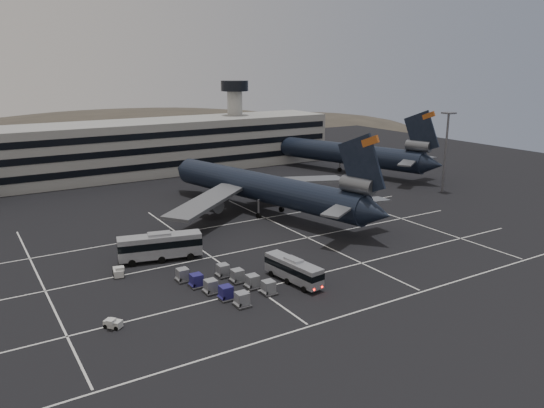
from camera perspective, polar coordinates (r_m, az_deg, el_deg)
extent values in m
plane|color=black|center=(81.66, -1.46, -5.80)|extent=(260.00, 260.00, 0.00)
cube|color=silver|center=(65.12, 8.51, -11.59)|extent=(90.00, 0.25, 0.01)
cube|color=silver|center=(73.78, 2.48, -8.14)|extent=(90.00, 0.25, 0.01)
cube|color=silver|center=(84.93, -2.82, -4.98)|extent=(90.00, 0.25, 0.01)
cube|color=silver|center=(96.82, -6.82, -2.55)|extent=(90.00, 0.25, 0.01)
cube|color=silver|center=(78.16, -23.44, -8.07)|extent=(0.25, 55.00, 0.01)
cube|color=silver|center=(84.12, -7.08, -5.28)|extent=(0.25, 55.00, 0.01)
cube|color=silver|center=(92.50, 3.12, -3.30)|extent=(0.25, 55.00, 0.01)
cube|color=silver|center=(106.06, 12.96, -1.27)|extent=(0.25, 55.00, 0.01)
cube|color=gray|center=(145.00, -15.97, 5.66)|extent=(120.00, 18.00, 14.00)
cube|color=black|center=(137.00, -14.82, 3.74)|extent=(118.00, 0.20, 1.60)
cube|color=black|center=(136.32, -14.94, 5.39)|extent=(118.00, 0.20, 1.60)
cube|color=black|center=(135.79, -15.04, 6.93)|extent=(118.00, 0.20, 1.60)
cylinder|color=gray|center=(159.11, -3.98, 8.43)|extent=(4.40, 4.40, 22.00)
cylinder|color=black|center=(158.23, -4.05, 12.57)|extent=(8.00, 8.00, 3.00)
ellipsoid|color=#38332B|center=(249.43, -15.24, 4.61)|extent=(252.00, 180.00, 44.00)
ellipsoid|color=#38332B|center=(281.35, 0.58, 7.18)|extent=(168.00, 120.00, 24.00)
cylinder|color=slate|center=(127.39, 18.16, 5.20)|extent=(0.50, 0.50, 18.00)
cube|color=slate|center=(126.29, 18.49, 9.26)|extent=(2.40, 2.40, 0.35)
cylinder|color=black|center=(104.21, -0.97, 1.78)|extent=(17.02, 47.93, 5.60)
cone|color=black|center=(123.85, -9.52, 3.69)|extent=(6.52, 5.72, 5.60)
cone|color=black|center=(87.89, 11.25, -1.01)|extent=(6.10, 6.07, 5.04)
cube|color=black|center=(88.10, 9.59, 4.06)|extent=(2.77, 9.31, 10.97)
cube|color=#AD5017|center=(86.59, 10.53, 6.65)|extent=(1.31, 3.27, 2.24)
cylinder|color=#595B60|center=(89.05, 9.24, 2.02)|extent=(4.07, 6.47, 2.70)
cube|color=slate|center=(86.89, 7.26, -0.61)|extent=(8.15, 6.16, 0.87)
cube|color=slate|center=(93.52, 10.40, 0.38)|extent=(7.61, 3.46, 0.87)
cube|color=slate|center=(97.82, -7.02, 0.31)|extent=(21.04, 17.37, 1.75)
cylinder|color=#595B60|center=(102.33, -6.73, -0.01)|extent=(3.95, 5.99, 2.70)
cube|color=slate|center=(114.57, 2.79, 2.56)|extent=(22.55, 8.52, 1.75)
cylinder|color=#595B60|center=(114.78, 0.67, 1.73)|extent=(3.95, 5.99, 2.70)
cylinder|color=slate|center=(116.06, -6.29, 1.53)|extent=(0.44, 0.44, 3.00)
cylinder|color=black|center=(116.45, -6.27, 0.74)|extent=(0.75, 1.19, 1.10)
cylinder|color=slate|center=(101.39, -1.46, -0.35)|extent=(0.44, 0.44, 3.00)
cylinder|color=black|center=(101.84, -1.45, -1.24)|extent=(0.75, 1.19, 1.10)
cylinder|color=slate|center=(105.78, 1.03, 0.30)|extent=(0.44, 0.44, 3.00)
cylinder|color=black|center=(106.21, 1.03, -0.56)|extent=(0.75, 1.19, 1.10)
cylinder|color=black|center=(146.29, 7.35, 5.48)|extent=(20.49, 47.31, 5.60)
cone|color=black|center=(161.76, -0.51, 6.50)|extent=(6.74, 6.04, 5.60)
cone|color=black|center=(134.08, 16.91, 4.10)|extent=(6.36, 6.34, 5.04)
cube|color=black|center=(134.36, 15.78, 7.40)|extent=(3.47, 9.15, 10.97)
cube|color=#AD5017|center=(133.31, 16.50, 9.12)|extent=(1.54, 3.24, 2.24)
cylinder|color=#595B60|center=(135.00, 15.49, 6.04)|extent=(4.46, 6.55, 2.70)
cube|color=slate|center=(132.01, 14.41, 4.38)|extent=(8.09, 6.56, 0.87)
cube|color=slate|center=(139.53, 15.93, 4.82)|extent=(7.82, 4.02, 0.87)
cylinder|color=slate|center=(146.81, 7.31, 4.32)|extent=(0.44, 0.44, 3.00)
cylinder|color=black|center=(147.11, 7.29, 3.69)|extent=(0.82, 1.20, 1.10)
cube|color=#96989E|center=(72.32, 2.32, -7.08)|extent=(3.42, 9.94, 2.66)
cube|color=black|center=(72.20, 2.32, -6.85)|extent=(3.49, 10.01, 0.84)
cube|color=#96989E|center=(71.77, 2.33, -5.98)|extent=(1.74, 2.81, 0.31)
cylinder|color=black|center=(69.84, 3.47, -9.16)|extent=(0.39, 0.88, 0.85)
cylinder|color=black|center=(71.23, 4.81, -8.69)|extent=(0.39, 0.88, 0.85)
cylinder|color=black|center=(72.18, 1.64, -8.31)|extent=(0.39, 0.88, 0.85)
cylinder|color=black|center=(73.52, 2.96, -7.88)|extent=(0.39, 0.88, 0.85)
cylinder|color=black|center=(74.60, -0.07, -7.51)|extent=(0.39, 0.88, 0.85)
cylinder|color=black|center=(75.90, 1.24, -7.11)|extent=(0.39, 0.88, 0.85)
cube|color=#FF0C05|center=(68.95, 4.56, -9.17)|extent=(0.23, 0.10, 0.19)
cube|color=#FF0C05|center=(69.85, 5.42, -8.86)|extent=(0.23, 0.10, 0.19)
cube|color=#96989E|center=(81.64, -11.96, -4.43)|extent=(12.64, 5.48, 3.36)
cube|color=black|center=(81.51, -11.97, -4.16)|extent=(12.71, 5.55, 1.06)
cube|color=#96989E|center=(81.05, -12.03, -3.17)|extent=(3.68, 2.50, 0.39)
cylinder|color=black|center=(81.47, -8.74, -5.63)|extent=(1.13, 0.59, 1.08)
cylinder|color=black|center=(84.07, -9.08, -4.98)|extent=(1.13, 0.59, 1.08)
cylinder|color=black|center=(80.92, -11.77, -5.92)|extent=(1.13, 0.59, 1.08)
cylinder|color=black|center=(83.54, -12.01, -5.26)|extent=(1.13, 0.59, 1.08)
cylinder|color=black|center=(80.61, -14.82, -6.19)|extent=(1.13, 0.59, 1.08)
cylinder|color=black|center=(83.23, -14.97, -5.53)|extent=(1.13, 0.59, 1.08)
cube|color=silver|center=(77.78, -16.21, -7.04)|extent=(1.72, 2.57, 0.97)
cube|color=silver|center=(77.05, -16.21, -6.74)|extent=(1.35, 1.18, 0.54)
cylinder|color=black|center=(77.06, -16.58, -7.51)|extent=(0.35, 0.64, 0.60)
cylinder|color=black|center=(77.12, -15.69, -7.43)|extent=(0.35, 0.64, 0.60)
cylinder|color=black|center=(78.66, -16.68, -7.05)|extent=(0.35, 0.64, 0.60)
cylinder|color=black|center=(78.72, -15.81, -6.97)|extent=(0.35, 0.64, 0.60)
cube|color=silver|center=(63.74, -16.71, -12.22)|extent=(2.08, 2.19, 0.80)
cube|color=silver|center=(63.27, -16.41, -11.87)|extent=(1.27, 1.25, 0.45)
cylinder|color=black|center=(63.12, -16.41, -12.72)|extent=(0.47, 0.51, 0.50)
cylinder|color=black|center=(63.83, -15.90, -12.36)|extent=(0.47, 0.51, 0.50)
cylinder|color=black|center=(63.88, -17.49, -12.46)|extent=(0.47, 0.51, 0.50)
cylinder|color=black|center=(64.58, -16.98, -12.11)|extent=(0.47, 0.51, 0.50)
cube|color=#2D2D30|center=(66.36, -3.24, -10.77)|extent=(2.34, 2.54, 0.17)
cylinder|color=black|center=(66.38, -3.24, -10.81)|extent=(0.10, 0.19, 0.19)
cube|color=#92959A|center=(65.99, -3.25, -10.10)|extent=(1.84, 1.84, 1.54)
cube|color=#2D2D30|center=(69.48, -0.38, -9.51)|extent=(2.34, 2.54, 0.17)
cylinder|color=black|center=(69.50, -0.38, -9.55)|extent=(0.10, 0.19, 0.19)
cube|color=#92959A|center=(69.13, -0.38, -8.87)|extent=(1.84, 1.84, 1.54)
cube|color=#2D2D30|center=(68.25, -4.96, -10.04)|extent=(2.34, 2.54, 0.17)
cylinder|color=black|center=(68.28, -4.96, -10.08)|extent=(0.10, 0.19, 0.19)
cube|color=navy|center=(67.90, -4.98, -9.39)|extent=(1.84, 1.84, 1.54)
cube|color=#2D2D30|center=(71.29, -2.11, -8.86)|extent=(2.34, 2.54, 0.17)
cylinder|color=black|center=(71.31, -2.11, -8.90)|extent=(0.10, 0.19, 0.19)
cube|color=#92959A|center=(70.95, -2.11, -8.23)|extent=(1.84, 1.84, 1.54)
cube|color=#2D2D30|center=(70.22, -6.59, -9.34)|extent=(2.34, 2.54, 0.17)
cylinder|color=black|center=(70.24, -6.59, -9.39)|extent=(0.10, 0.19, 0.19)
cube|color=#92959A|center=(69.87, -6.61, -8.70)|extent=(1.84, 1.84, 1.54)
cube|color=#2D2D30|center=(73.17, -3.74, -8.24)|extent=(2.34, 2.54, 0.17)
cylinder|color=black|center=(73.19, -3.74, -8.28)|extent=(0.10, 0.19, 0.19)
cube|color=#92959A|center=(72.84, -3.75, -7.62)|extent=(1.84, 1.84, 1.54)
cube|color=#2D2D30|center=(72.24, -8.12, -8.68)|extent=(2.34, 2.54, 0.17)
cylinder|color=black|center=(72.26, -8.11, -8.72)|extent=(0.10, 0.19, 0.19)
cube|color=navy|center=(71.90, -8.14, -8.06)|extent=(1.84, 1.84, 1.54)
cube|color=#2D2D30|center=(75.11, -5.28, -7.64)|extent=(2.34, 2.54, 0.17)
cylinder|color=black|center=(75.14, -5.28, -7.68)|extent=(0.10, 0.19, 0.19)
cube|color=#92959A|center=(74.79, -5.30, -7.04)|extent=(1.84, 1.84, 1.54)
cube|color=#2D2D30|center=(74.32, -9.55, -8.05)|extent=(2.34, 2.54, 0.17)
cylinder|color=black|center=(74.34, -9.55, -8.09)|extent=(0.10, 0.19, 0.19)
cube|color=#92959A|center=(73.99, -9.58, -7.44)|extent=(1.84, 1.84, 1.54)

